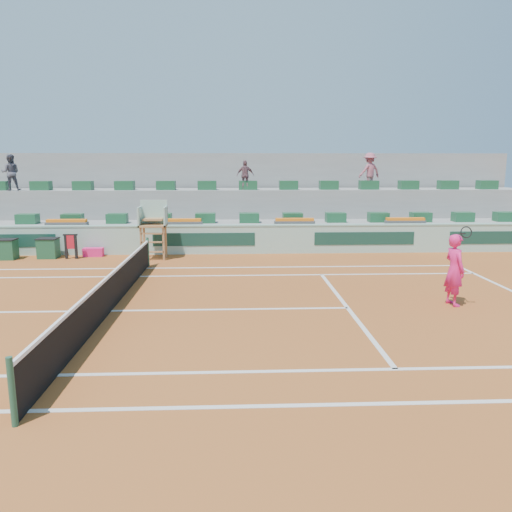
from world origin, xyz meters
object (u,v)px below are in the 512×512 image
(drink_cooler_a, at_px, (48,248))
(player_bag, at_px, (93,252))
(tennis_player, at_px, (454,270))
(umpire_chair, at_px, (153,221))

(drink_cooler_a, bearing_deg, player_bag, 9.00)
(tennis_player, bearing_deg, drink_cooler_a, 151.25)
(player_bag, xyz_separation_m, umpire_chair, (2.66, -0.55, 1.36))
(player_bag, height_order, umpire_chair, umpire_chair)
(player_bag, xyz_separation_m, tennis_player, (12.05, -7.85, 0.82))
(player_bag, distance_m, tennis_player, 14.40)
(umpire_chair, distance_m, tennis_player, 11.91)
(umpire_chair, relative_size, drink_cooler_a, 2.86)
(umpire_chair, distance_m, drink_cooler_a, 4.57)
(umpire_chair, xyz_separation_m, tennis_player, (9.38, -7.31, -0.54))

